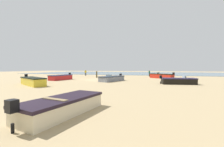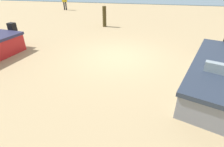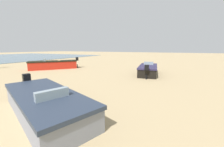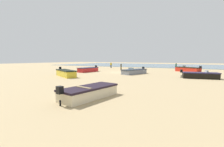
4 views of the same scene
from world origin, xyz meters
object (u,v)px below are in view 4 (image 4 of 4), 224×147
mooring_post_mid_beach (121,67)px  beach_walker_foreground (176,66)px  boat_red_0 (88,70)px  boat_red_3 (187,69)px  boat_cream_4 (89,92)px  boat_yellow_1 (66,73)px  beach_walker_distant (111,65)px  boat_black_5 (200,75)px  boat_grey_2 (134,71)px

mooring_post_mid_beach → beach_walker_foreground: 13.56m
boat_red_0 → beach_walker_foreground: 21.22m
boat_red_3 → boat_cream_4: bearing=-152.3°
boat_red_3 → boat_cream_4: (5.21, 24.67, -0.11)m
boat_yellow_1 → beach_walker_distant: beach_walker_distant is taller
boat_cream_4 → mooring_post_mid_beach: bearing=119.8°
boat_yellow_1 → boat_black_5: 18.08m
boat_grey_2 → boat_black_5: 9.54m
boat_red_3 → boat_black_5: size_ratio=1.05×
beach_walker_distant → beach_walker_foreground: bearing=172.8°
boat_grey_2 → boat_red_0: bearing=22.2°
boat_yellow_1 → boat_cream_4: 12.97m
boat_red_0 → beach_walker_foreground: (-14.50, -15.48, 0.51)m
boat_grey_2 → boat_black_5: size_ratio=1.13×
boat_yellow_1 → boat_grey_2: 10.97m
boat_red_0 → boat_grey_2: (-9.27, -0.34, -0.03)m
boat_red_3 → mooring_post_mid_beach: bearing=136.9°
boat_red_0 → boat_cream_4: bearing=134.8°
boat_red_0 → mooring_post_mid_beach: mooring_post_mid_beach is taller
boat_black_5 → boat_red_0: bearing=-103.1°
boat_black_5 → beach_walker_foreground: (4.17, -16.80, 0.54)m
boat_red_0 → beach_walker_foreground: size_ratio=2.89×
boat_yellow_1 → boat_grey_2: bearing=164.0°
boat_yellow_1 → boat_red_0: bearing=-139.7°
boat_grey_2 → boat_black_5: bearing=-169.9°
boat_grey_2 → mooring_post_mid_beach: size_ratio=3.63×
boat_red_0 → boat_cream_4: boat_red_0 is taller
boat_red_3 → boat_cream_4: size_ratio=1.09×
boat_red_0 → boat_grey_2: bearing=-170.2°
boat_grey_2 → boat_black_5: (-9.40, 1.65, -0.01)m
boat_cream_4 → mooring_post_mid_beach: (8.16, -22.95, 0.32)m
mooring_post_mid_beach → beach_walker_foreground: (-10.78, -8.22, 0.25)m
boat_yellow_1 → boat_red_3: 22.62m
boat_cream_4 → beach_walker_foreground: (-2.62, -31.17, 0.58)m
boat_red_3 → beach_walker_distant: size_ratio=2.93×
boat_red_3 → boat_black_5: (-1.58, 10.30, -0.08)m
boat_cream_4 → beach_walker_foreground: size_ratio=2.68×
boat_yellow_1 → boat_grey_2: (-7.55, -7.96, -0.07)m
boat_red_3 → mooring_post_mid_beach: 13.48m
boat_cream_4 → boat_red_0: bearing=137.3°
boat_cream_4 → boat_black_5: bearing=74.9°
boat_red_0 → boat_black_5: (-18.67, 1.31, -0.04)m
boat_red_0 → boat_yellow_1: boat_yellow_1 is taller
beach_walker_foreground → boat_red_3: bearing=-3.6°
mooring_post_mid_beach → boat_red_3: bearing=-172.7°
beach_walker_distant → boat_black_5: bearing=130.8°
boat_cream_4 → beach_walker_foreground: 31.28m
boat_red_3 → beach_walker_foreground: size_ratio=2.93×
beach_walker_foreground → mooring_post_mid_beach: bearing=-77.9°
boat_black_5 → boat_red_3: bearing=179.7°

